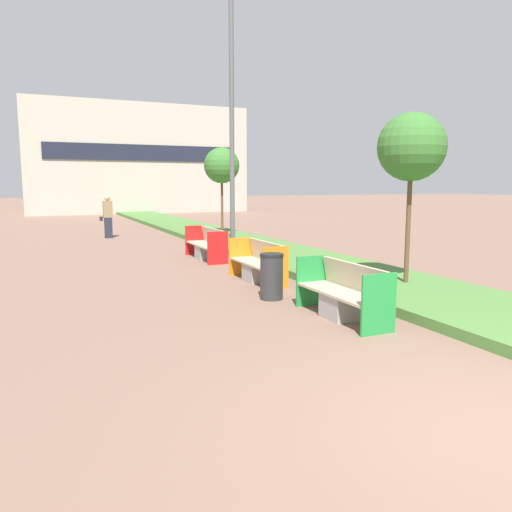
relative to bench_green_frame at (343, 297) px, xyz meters
name	(u,v)px	position (x,y,z in m)	size (l,w,h in m)	color
ground_plane	(500,436)	(-0.94, -3.97, -0.37)	(180.00, 180.00, 0.00)	#7A5B4C
planter_grass_strip	(265,250)	(2.26, 8.03, -0.28)	(2.80, 120.00, 0.18)	#4C7A38
building_backdrop	(134,161)	(3.06, 36.05, 3.85)	(17.08, 8.23, 8.44)	#B2AD9E
bench_green_frame	(343,297)	(0.00, 0.00, 0.00)	(0.65, 2.06, 0.94)	#9E9B96
bench_orange_frame	(258,266)	(0.00, 3.53, 0.00)	(0.65, 2.02, 0.94)	#9E9B96
bench_red_frame	(207,247)	(0.00, 7.39, 0.01)	(0.65, 2.30, 0.94)	#9E9B96
litter_bin	(272,276)	(-0.49, 1.78, 0.09)	(0.47, 0.47, 0.91)	#2D2D30
street_lamp_post	(232,89)	(0.61, 6.79, 4.58)	(0.24, 0.44, 9.10)	#56595B
sapling_tree_near	(412,148)	(2.49, 1.35, 2.64)	(1.41, 1.41, 3.73)	brown
sapling_tree_far	(222,166)	(2.49, 12.88, 2.66)	(1.48, 1.48, 3.78)	brown
pedestrian_walking	(108,216)	(-1.93, 14.82, 0.56)	(0.53, 0.24, 1.81)	#232633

